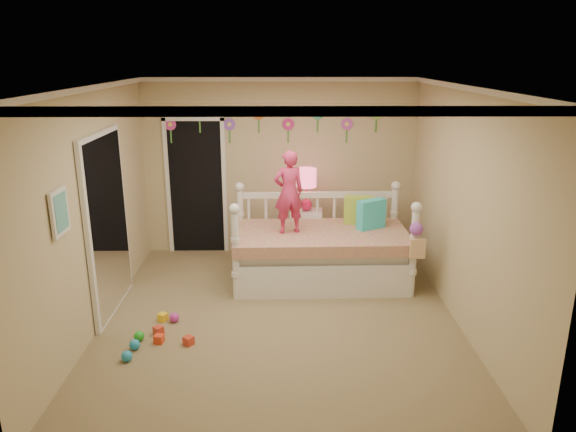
{
  "coord_description": "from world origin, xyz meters",
  "views": [
    {
      "loc": [
        0.02,
        -5.5,
        2.9
      ],
      "look_at": [
        0.1,
        0.6,
        1.05
      ],
      "focal_mm": 33.2,
      "sensor_mm": 36.0,
      "label": 1
    }
  ],
  "objects_px": {
    "child": "(289,192)",
    "nightstand": "(306,236)",
    "table_lamp": "(306,183)",
    "daybed": "(321,236)"
  },
  "relations": [
    {
      "from": "child",
      "to": "nightstand",
      "type": "height_order",
      "value": "child"
    },
    {
      "from": "child",
      "to": "table_lamp",
      "type": "distance_m",
      "value": 0.81
    },
    {
      "from": "child",
      "to": "table_lamp",
      "type": "height_order",
      "value": "child"
    },
    {
      "from": "table_lamp",
      "to": "child",
      "type": "bearing_deg",
      "value": -108.81
    },
    {
      "from": "nightstand",
      "to": "table_lamp",
      "type": "xyz_separation_m",
      "value": [
        0.0,
        -0.0,
        0.79
      ]
    },
    {
      "from": "child",
      "to": "table_lamp",
      "type": "relative_size",
      "value": 1.75
    },
    {
      "from": "nightstand",
      "to": "child",
      "type": "bearing_deg",
      "value": -104.71
    },
    {
      "from": "daybed",
      "to": "nightstand",
      "type": "relative_size",
      "value": 3.02
    },
    {
      "from": "nightstand",
      "to": "table_lamp",
      "type": "relative_size",
      "value": 1.24
    },
    {
      "from": "daybed",
      "to": "table_lamp",
      "type": "height_order",
      "value": "table_lamp"
    }
  ]
}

